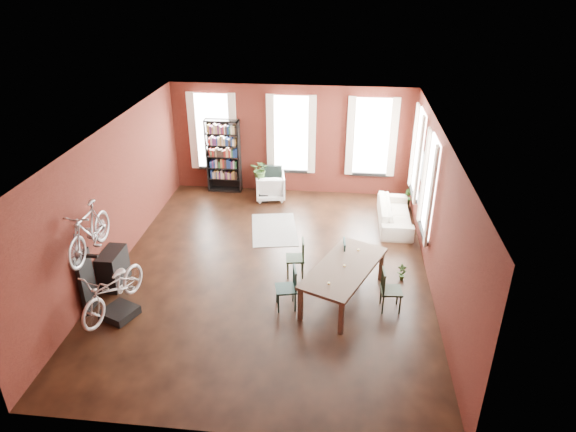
# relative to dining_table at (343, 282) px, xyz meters

# --- Properties ---
(room) EXTENTS (9.00, 9.04, 3.22)m
(room) POSITION_rel_dining_table_xyz_m (-1.38, 1.51, 1.75)
(room) COLOR black
(room) RESTS_ON ground
(dining_table) EXTENTS (1.85, 2.49, 0.77)m
(dining_table) POSITION_rel_dining_table_xyz_m (0.00, 0.00, 0.00)
(dining_table) COLOR brown
(dining_table) RESTS_ON ground
(dining_chair_a) EXTENTS (0.50, 0.50, 0.90)m
(dining_chair_a) POSITION_rel_dining_table_xyz_m (-1.14, -0.43, 0.06)
(dining_chair_a) COLOR #183632
(dining_chair_a) RESTS_ON ground
(dining_chair_b) EXTENTS (0.45, 0.45, 0.87)m
(dining_chair_b) POSITION_rel_dining_table_xyz_m (-1.07, 0.76, 0.05)
(dining_chair_b) COLOR black
(dining_chair_b) RESTS_ON ground
(dining_chair_c) EXTENTS (0.44, 0.44, 0.89)m
(dining_chair_c) POSITION_rel_dining_table_xyz_m (0.95, -0.26, 0.06)
(dining_chair_c) COLOR black
(dining_chair_c) RESTS_ON ground
(dining_chair_d) EXTENTS (0.45, 0.45, 0.92)m
(dining_chair_d) POSITION_rel_dining_table_xyz_m (0.17, 0.78, 0.08)
(dining_chair_d) COLOR #1A3A38
(dining_chair_d) RESTS_ON ground
(bookshelf) EXTENTS (1.00, 0.32, 2.20)m
(bookshelf) POSITION_rel_dining_table_xyz_m (-3.63, 5.19, 0.71)
(bookshelf) COLOR black
(bookshelf) RESTS_ON ground
(white_armchair) EXTENTS (0.94, 0.90, 0.85)m
(white_armchair) POSITION_rel_dining_table_xyz_m (-2.18, 4.76, 0.04)
(white_armchair) COLOR white
(white_armchair) RESTS_ON ground
(cream_sofa) EXTENTS (0.61, 2.08, 0.81)m
(cream_sofa) POSITION_rel_dining_table_xyz_m (1.32, 3.49, 0.02)
(cream_sofa) COLOR beige
(cream_sofa) RESTS_ON ground
(striped_rug) EXTENTS (1.45, 2.00, 0.01)m
(striped_rug) POSITION_rel_dining_table_xyz_m (-1.81, 2.82, -0.38)
(striped_rug) COLOR black
(striped_rug) RESTS_ON ground
(bike_trainer) EXTENTS (0.77, 0.77, 0.17)m
(bike_trainer) POSITION_rel_dining_table_xyz_m (-4.37, -1.08, -0.30)
(bike_trainer) COLOR black
(bike_trainer) RESTS_ON ground
(bike_wall_rack) EXTENTS (0.16, 0.60, 1.30)m
(bike_wall_rack) POSITION_rel_dining_table_xyz_m (-5.03, -0.91, 0.26)
(bike_wall_rack) COLOR black
(bike_wall_rack) RESTS_ON ground
(console_table) EXTENTS (0.40, 0.80, 0.80)m
(console_table) POSITION_rel_dining_table_xyz_m (-4.91, -0.01, 0.01)
(console_table) COLOR black
(console_table) RESTS_ON ground
(plant_stand) EXTENTS (0.39, 0.39, 0.65)m
(plant_stand) POSITION_rel_dining_table_xyz_m (-2.40, 4.59, -0.06)
(plant_stand) COLOR black
(plant_stand) RESTS_ON ground
(plant_by_sofa) EXTENTS (0.46, 0.71, 0.30)m
(plant_by_sofa) POSITION_rel_dining_table_xyz_m (1.73, 4.52, -0.24)
(plant_by_sofa) COLOR #2F6227
(plant_by_sofa) RESTS_ON ground
(plant_small) EXTENTS (0.29, 0.42, 0.14)m
(plant_small) POSITION_rel_dining_table_xyz_m (1.28, 0.82, -0.32)
(plant_small) COLOR #2D5020
(plant_small) RESTS_ON ground
(bicycle_floor) EXTENTS (0.85, 1.09, 1.85)m
(bicycle_floor) POSITION_rel_dining_table_xyz_m (-4.41, -1.09, 0.71)
(bicycle_floor) COLOR beige
(bicycle_floor) RESTS_ON bike_trainer
(bicycle_hung) EXTENTS (0.47, 1.00, 1.66)m
(bicycle_hung) POSITION_rel_dining_table_xyz_m (-4.78, -0.91, 1.75)
(bicycle_hung) COLOR #A5A8AD
(bicycle_hung) RESTS_ON bike_wall_rack
(plant_on_stand) EXTENTS (0.63, 0.68, 0.45)m
(plant_on_stand) POSITION_rel_dining_table_xyz_m (-2.44, 4.62, 0.49)
(plant_on_stand) COLOR #305220
(plant_on_stand) RESTS_ON plant_stand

